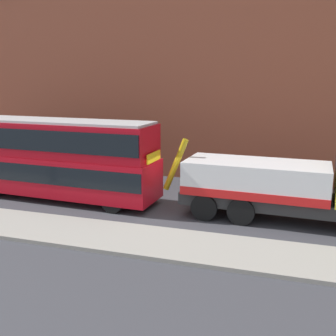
# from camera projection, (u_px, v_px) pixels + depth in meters

# --- Properties ---
(ground_plane) EXTENTS (120.00, 120.00, 0.00)m
(ground_plane) POSITION_uv_depth(u_px,v_px,m) (171.00, 208.00, 19.05)
(ground_plane) COLOR #38383D
(near_kerb) EXTENTS (60.00, 2.80, 0.15)m
(near_kerb) POSITION_uv_depth(u_px,v_px,m) (138.00, 240.00, 15.13)
(near_kerb) COLOR gray
(near_kerb) RESTS_ON ground_plane
(building_facade) EXTENTS (60.00, 1.50, 16.00)m
(building_facade) POSITION_uv_depth(u_px,v_px,m) (204.00, 44.00, 23.51)
(building_facade) COLOR brown
(building_facade) RESTS_ON ground_plane
(recovery_tow_truck) EXTENTS (10.20, 3.07, 3.67)m
(recovery_tow_truck) POSITION_uv_depth(u_px,v_px,m) (299.00, 183.00, 16.83)
(recovery_tow_truck) COLOR #2D2D2D
(recovery_tow_truck) RESTS_ON ground_plane
(double_decker_bus) EXTENTS (11.13, 3.08, 4.06)m
(double_decker_bus) POSITION_uv_depth(u_px,v_px,m) (53.00, 156.00, 20.25)
(double_decker_bus) COLOR #B70C19
(double_decker_bus) RESTS_ON ground_plane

